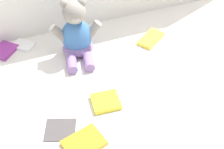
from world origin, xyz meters
TOP-DOWN VIEW (x-y plane):
  - ground_plane at (0.00, 0.00)m, footprint 3.20×3.20m
  - teddy_bear at (-0.08, 0.17)m, footprint 0.22×0.21m
  - book_case_2 at (-0.06, -0.14)m, footprint 0.11×0.10m
  - book_case_3 at (-0.30, 0.31)m, footprint 0.12×0.11m
  - book_case_4 at (-0.19, -0.28)m, footprint 0.15×0.13m
  - book_case_5 at (-0.25, -0.20)m, footprint 0.13×0.12m
  - book_case_6 at (-0.39, 0.30)m, footprint 0.14×0.14m
  - book_case_7 at (0.27, 0.14)m, footprint 0.16×0.14m

SIDE VIEW (x-z plane):
  - ground_plane at x=0.00m, z-range 0.00..0.00m
  - book_case_5 at x=-0.25m, z-range 0.00..0.01m
  - book_case_3 at x=-0.30m, z-range 0.00..0.01m
  - book_case_6 at x=-0.39m, z-range 0.00..0.01m
  - book_case_4 at x=-0.19m, z-range 0.00..0.02m
  - book_case_7 at x=0.27m, z-range 0.00..0.02m
  - book_case_2 at x=-0.06m, z-range 0.00..0.02m
  - teddy_bear at x=-0.08m, z-range -0.03..0.23m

